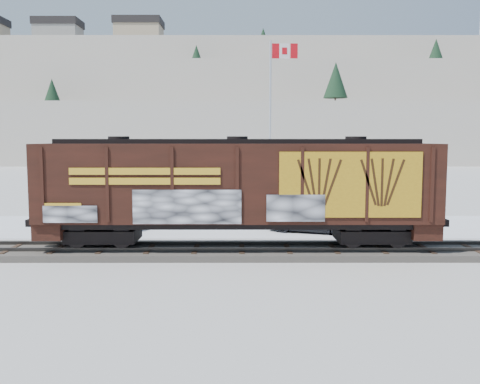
{
  "coord_description": "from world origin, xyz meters",
  "views": [
    {
      "loc": [
        1.89,
        -23.03,
        5.02
      ],
      "look_at": [
        1.92,
        3.0,
        2.44
      ],
      "focal_mm": 40.0,
      "sensor_mm": 36.0,
      "label": 1
    }
  ],
  "objects_px": {
    "hopper_railcar": "(237,186)",
    "car_white": "(130,213)",
    "flagpole": "(272,149)",
    "car_silver": "(106,213)",
    "car_dark": "(312,219)"
  },
  "relations": [
    {
      "from": "car_dark",
      "to": "car_white",
      "type": "bearing_deg",
      "value": 99.42
    },
    {
      "from": "hopper_railcar",
      "to": "car_white",
      "type": "height_order",
      "value": "hopper_railcar"
    },
    {
      "from": "flagpole",
      "to": "hopper_railcar",
      "type": "bearing_deg",
      "value": -99.41
    },
    {
      "from": "hopper_railcar",
      "to": "car_white",
      "type": "xyz_separation_m",
      "value": [
        -6.17,
        7.16,
        -2.18
      ]
    },
    {
      "from": "car_silver",
      "to": "car_dark",
      "type": "relative_size",
      "value": 1.0
    },
    {
      "from": "hopper_railcar",
      "to": "car_silver",
      "type": "height_order",
      "value": "hopper_railcar"
    },
    {
      "from": "car_silver",
      "to": "car_white",
      "type": "distance_m",
      "value": 1.33
    },
    {
      "from": "flagpole",
      "to": "car_white",
      "type": "height_order",
      "value": "flagpole"
    },
    {
      "from": "flagpole",
      "to": "car_dark",
      "type": "height_order",
      "value": "flagpole"
    },
    {
      "from": "hopper_railcar",
      "to": "car_white",
      "type": "distance_m",
      "value": 9.7
    },
    {
      "from": "flagpole",
      "to": "car_dark",
      "type": "xyz_separation_m",
      "value": [
        1.68,
        -8.44,
        -3.6
      ]
    },
    {
      "from": "car_silver",
      "to": "car_white",
      "type": "xyz_separation_m",
      "value": [
        1.28,
        0.34,
        -0.06
      ]
    },
    {
      "from": "flagpole",
      "to": "car_silver",
      "type": "height_order",
      "value": "flagpole"
    },
    {
      "from": "hopper_railcar",
      "to": "car_dark",
      "type": "height_order",
      "value": "hopper_railcar"
    },
    {
      "from": "flagpole",
      "to": "car_dark",
      "type": "relative_size",
      "value": 2.42
    }
  ]
}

